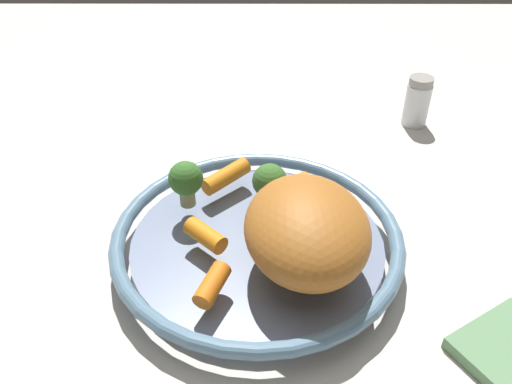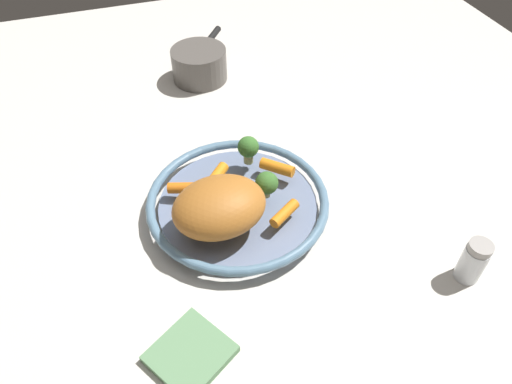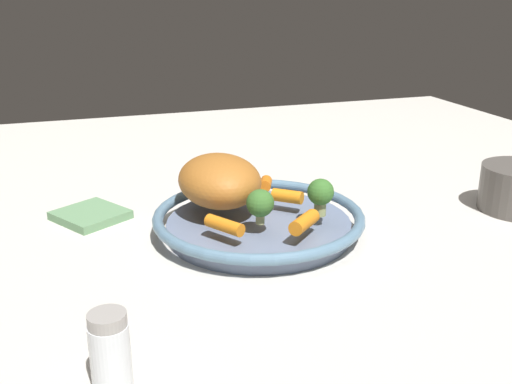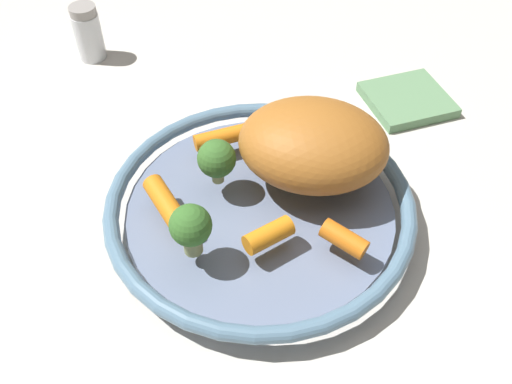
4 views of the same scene
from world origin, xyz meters
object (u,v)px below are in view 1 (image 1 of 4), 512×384
at_px(roast_chicken_piece, 306,229).
at_px(baby_carrot_left, 211,285).
at_px(baby_carrot_right, 316,190).
at_px(broccoli_floret_edge, 269,182).
at_px(baby_carrot_center, 204,235).
at_px(broccoli_floret_large, 185,180).
at_px(salt_shaker, 417,102).
at_px(serving_bowl, 256,242).
at_px(baby_carrot_near_rim, 225,176).

relative_size(roast_chicken_piece, baby_carrot_left, 3.43).
bearing_deg(roast_chicken_piece, baby_carrot_right, 168.35).
bearing_deg(broccoli_floret_edge, baby_carrot_left, -22.12).
bearing_deg(baby_carrot_center, broccoli_floret_edge, 135.25).
relative_size(broccoli_floret_large, salt_shaker, 0.71).
height_order(serving_bowl, broccoli_floret_edge, broccoli_floret_edge).
height_order(baby_carrot_right, broccoli_floret_edge, broccoli_floret_edge).
bearing_deg(baby_carrot_near_rim, baby_carrot_right, 76.11).
relative_size(roast_chicken_piece, baby_carrot_near_rim, 2.41).
xyz_separation_m(baby_carrot_right, broccoli_floret_large, (0.02, -0.16, 0.03)).
bearing_deg(serving_bowl, salt_shaker, 140.68).
bearing_deg(baby_carrot_left, roast_chicken_piece, 116.87).
height_order(baby_carrot_right, baby_carrot_left, baby_carrot_left).
distance_m(baby_carrot_center, broccoli_floret_large, 0.08).
distance_m(baby_carrot_center, baby_carrot_left, 0.07).
bearing_deg(baby_carrot_near_rim, broccoli_floret_edge, 53.28).
height_order(baby_carrot_left, salt_shaker, salt_shaker).
distance_m(roast_chicken_piece, salt_shaker, 0.42).
relative_size(baby_carrot_right, broccoli_floret_edge, 1.17).
relative_size(baby_carrot_right, broccoli_floret_large, 1.06).
relative_size(baby_carrot_center, baby_carrot_right, 0.81).
bearing_deg(baby_carrot_left, broccoli_floret_edge, 157.88).
relative_size(broccoli_floret_edge, salt_shaker, 0.65).
bearing_deg(roast_chicken_piece, broccoli_floret_edge, -159.54).
height_order(baby_carrot_near_rim, salt_shaker, salt_shaker).
xyz_separation_m(roast_chicken_piece, salt_shaker, (-0.36, 0.21, -0.04)).
bearing_deg(broccoli_floret_large, baby_carrot_right, 95.60).
bearing_deg(baby_carrot_right, baby_carrot_center, -56.96).
xyz_separation_m(serving_bowl, salt_shaker, (-0.32, 0.26, 0.02)).
distance_m(baby_carrot_center, baby_carrot_right, 0.15).
height_order(broccoli_floret_large, salt_shaker, broccoli_floret_large).
distance_m(baby_carrot_center, salt_shaker, 0.46).
bearing_deg(roast_chicken_piece, salt_shaker, 150.12).
bearing_deg(baby_carrot_near_rim, baby_carrot_left, -1.43).
relative_size(baby_carrot_right, baby_carrot_left, 1.34).
height_order(baby_carrot_near_rim, baby_carrot_right, baby_carrot_near_rim).
bearing_deg(baby_carrot_right, baby_carrot_left, -36.74).
bearing_deg(baby_carrot_center, roast_chicken_piece, 77.06).
height_order(roast_chicken_piece, broccoli_floret_large, roast_chicken_piece).
relative_size(serving_bowl, salt_shaker, 4.06).
height_order(roast_chicken_piece, salt_shaker, roast_chicken_piece).
distance_m(roast_chicken_piece, baby_carrot_center, 0.11).
bearing_deg(baby_carrot_center, serving_bowl, 110.76).
distance_m(roast_chicken_piece, broccoli_floret_large, 0.16).
xyz_separation_m(serving_bowl, baby_carrot_center, (0.02, -0.06, 0.03)).
height_order(baby_carrot_center, salt_shaker, salt_shaker).
bearing_deg(broccoli_floret_edge, salt_shaker, 137.41).
distance_m(serving_bowl, baby_carrot_left, 0.11).
xyz_separation_m(serving_bowl, baby_carrot_left, (0.09, -0.04, 0.03)).
bearing_deg(broccoli_floret_large, salt_shaker, 128.09).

